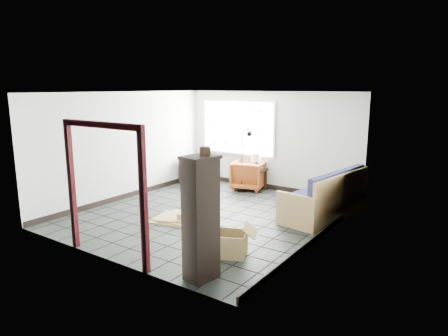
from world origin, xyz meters
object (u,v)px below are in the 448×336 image
Objects in this scene: futon_sofa at (327,200)px; tall_shelf at (201,218)px; side_table at (255,172)px; armchair at (249,174)px.

futon_sofa is 1.33× the size of tall_shelf.
futon_sofa is 3.81m from tall_shelf.
tall_shelf is (-0.47, -3.74, 0.55)m from futon_sofa.
side_table is at bearing 164.58° from futon_sofa.
futon_sofa is 2.85× the size of armchair.
tall_shelf is (1.91, -4.80, 0.44)m from side_table.
armchair is at bearing 166.17° from futon_sofa.
tall_shelf is at bearing 99.98° from armchair.
armchair is 0.20m from side_table.
futon_sofa is 2.62m from side_table.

